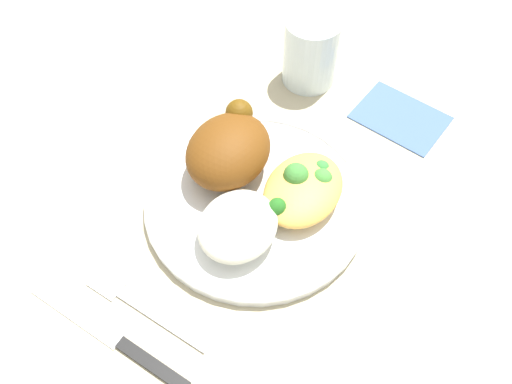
% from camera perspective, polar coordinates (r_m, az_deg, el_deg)
% --- Properties ---
extents(ground_plane, '(2.00, 2.00, 0.00)m').
position_cam_1_polar(ground_plane, '(0.59, 0.00, -1.39)').
color(ground_plane, '#BDB391').
extents(plate, '(0.25, 0.25, 0.02)m').
position_cam_1_polar(plate, '(0.58, 0.00, -0.96)').
color(plate, white).
rests_on(plate, ground_plane).
extents(roasted_chicken, '(0.11, 0.09, 0.06)m').
position_cam_1_polar(roasted_chicken, '(0.58, -2.95, 4.68)').
color(roasted_chicken, brown).
rests_on(roasted_chicken, plate).
extents(rice_pile, '(0.09, 0.08, 0.04)m').
position_cam_1_polar(rice_pile, '(0.54, -1.98, -3.68)').
color(rice_pile, white).
rests_on(rice_pile, plate).
extents(mac_cheese_with_broccoli, '(0.11, 0.08, 0.04)m').
position_cam_1_polar(mac_cheese_with_broccoli, '(0.57, 5.13, 0.48)').
color(mac_cheese_with_broccoli, '#F2B34E').
rests_on(mac_cheese_with_broccoli, plate).
extents(fork, '(0.02, 0.14, 0.01)m').
position_cam_1_polar(fork, '(0.54, -12.44, -11.99)').
color(fork, silver).
rests_on(fork, ground_plane).
extents(knife, '(0.02, 0.19, 0.01)m').
position_cam_1_polar(knife, '(0.53, -14.47, -15.46)').
color(knife, black).
rests_on(knife, ground_plane).
extents(water_glass, '(0.07, 0.07, 0.09)m').
position_cam_1_polar(water_glass, '(0.70, 5.93, 14.90)').
color(water_glass, silver).
rests_on(water_glass, ground_plane).
extents(napkin, '(0.09, 0.12, 0.00)m').
position_cam_1_polar(napkin, '(0.70, 15.36, 7.84)').
color(napkin, '#47669E').
rests_on(napkin, ground_plane).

